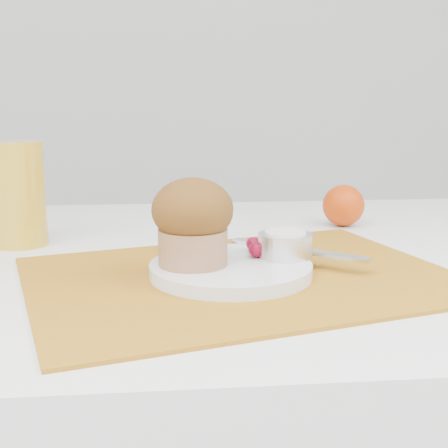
{
  "coord_description": "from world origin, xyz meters",
  "views": [
    {
      "loc": [
        -0.05,
        -0.78,
        0.97
      ],
      "look_at": [
        0.03,
        0.01,
        0.8
      ],
      "focal_mm": 50.0,
      "sensor_mm": 36.0,
      "label": 1
    }
  ],
  "objects": [
    {
      "name": "raspberry_far",
      "position": [
        0.06,
        -0.05,
        0.78
      ],
      "size": [
        0.02,
        0.02,
        0.02
      ],
      "primitive_type": "ellipsoid",
      "color": "#550214",
      "rests_on": "plate"
    },
    {
      "name": "cream",
      "position": [
        0.1,
        -0.05,
        0.8
      ],
      "size": [
        0.05,
        0.05,
        0.01
      ],
      "primitive_type": "cylinder",
      "rotation": [
        0.0,
        0.0,
        -0.09
      ],
      "color": "white",
      "rests_on": "ramekin"
    },
    {
      "name": "raspberry_near",
      "position": [
        0.06,
        -0.02,
        0.78
      ],
      "size": [
        0.02,
        0.02,
        0.02
      ],
      "primitive_type": "ellipsoid",
      "color": "#590215",
      "rests_on": "plate"
    },
    {
      "name": "butter_knife",
      "position": [
        0.12,
        -0.03,
        0.77
      ],
      "size": [
        0.16,
        0.13,
        0.0
      ],
      "primitive_type": "cube",
      "rotation": [
        0.0,
        0.0,
        -0.69
      ],
      "color": "silver",
      "rests_on": "plate"
    },
    {
      "name": "muffin",
      "position": [
        -0.02,
        -0.08,
        0.82
      ],
      "size": [
        0.1,
        0.1,
        0.1
      ],
      "color": "#A97852",
      "rests_on": "plate"
    },
    {
      "name": "plate",
      "position": [
        0.03,
        -0.07,
        0.76
      ],
      "size": [
        0.23,
        0.23,
        0.02
      ],
      "primitive_type": "cylinder",
      "rotation": [
        0.0,
        0.0,
        -0.24
      ],
      "color": "white",
      "rests_on": "placemat"
    },
    {
      "name": "placemat",
      "position": [
        0.04,
        -0.08,
        0.75
      ],
      "size": [
        0.57,
        0.48,
        0.0
      ],
      "primitive_type": "cube",
      "rotation": [
        0.0,
        0.0,
        0.27
      ],
      "color": "#A86B17",
      "rests_on": "table"
    },
    {
      "name": "orange",
      "position": [
        0.25,
        0.21,
        0.78
      ],
      "size": [
        0.07,
        0.07,
        0.07
      ],
      "primitive_type": "sphere",
      "color": "#CB4007",
      "rests_on": "table"
    },
    {
      "name": "juice_glass",
      "position": [
        -0.25,
        0.12,
        0.82
      ],
      "size": [
        0.09,
        0.09,
        0.15
      ],
      "primitive_type": "cylinder",
      "rotation": [
        0.0,
        0.0,
        0.31
      ],
      "color": "gold",
      "rests_on": "table"
    },
    {
      "name": "ramekin",
      "position": [
        0.1,
        -0.05,
        0.78
      ],
      "size": [
        0.08,
        0.08,
        0.03
      ],
      "primitive_type": "cylinder",
      "rotation": [
        0.0,
        0.0,
        0.22
      ],
      "color": "silver",
      "rests_on": "plate"
    }
  ]
}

